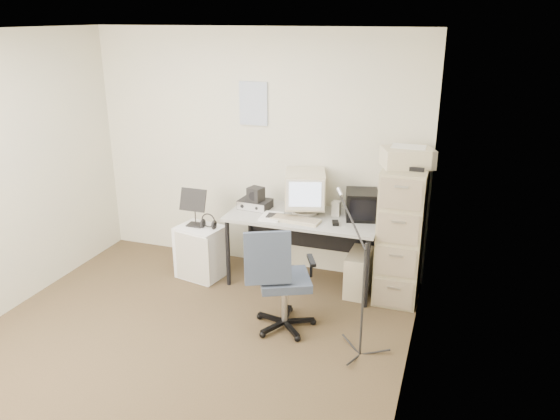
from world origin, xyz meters
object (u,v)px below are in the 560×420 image
(desk, at_px, (303,249))
(office_chair, at_px, (285,278))
(side_cart, at_px, (201,252))
(filing_cabinet, at_px, (401,234))

(desk, distance_m, office_chair, 0.89)
(side_cart, bearing_deg, office_chair, -18.79)
(desk, relative_size, side_cart, 2.72)
(filing_cabinet, distance_m, side_cart, 2.05)
(filing_cabinet, xyz_separation_m, side_cart, (-2.00, -0.24, -0.37))
(filing_cabinet, bearing_deg, office_chair, -133.44)
(filing_cabinet, relative_size, office_chair, 1.36)
(desk, height_order, side_cart, desk)
(office_chair, bearing_deg, desk, 70.39)
(filing_cabinet, xyz_separation_m, desk, (-0.95, -0.03, -0.29))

